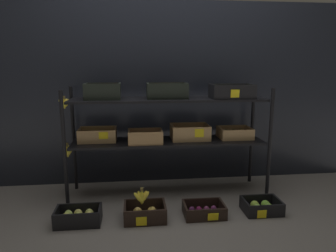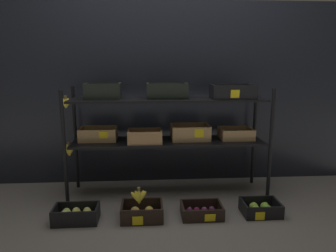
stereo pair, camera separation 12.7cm
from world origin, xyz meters
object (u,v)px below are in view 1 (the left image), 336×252
(crate_ground_plum, at_px, (204,211))
(banana_bunch_loose, at_px, (142,197))
(display_rack, at_px, (168,120))
(crate_ground_pear, at_px, (78,217))
(crate_ground_apple_green, at_px, (262,207))
(crate_ground_apple_gold, at_px, (145,214))

(crate_ground_plum, distance_m, banana_bunch_loose, 0.52)
(display_rack, distance_m, crate_ground_pear, 1.11)
(display_rack, distance_m, crate_ground_apple_green, 1.09)
(crate_ground_apple_green, distance_m, banana_bunch_loose, 1.00)
(banana_bunch_loose, bearing_deg, display_rack, 62.48)
(crate_ground_apple_green, bearing_deg, display_rack, 146.78)
(display_rack, relative_size, crate_ground_apple_gold, 5.74)
(crate_ground_pear, bearing_deg, crate_ground_apple_green, 1.05)
(crate_ground_apple_gold, xyz_separation_m, crate_ground_plum, (0.48, 0.01, -0.01))
(crate_ground_plum, bearing_deg, display_rack, 116.47)
(display_rack, height_order, banana_bunch_loose, display_rack)
(display_rack, xyz_separation_m, crate_ground_apple_gold, (-0.24, -0.49, -0.66))
(crate_ground_plum, xyz_separation_m, crate_ground_apple_green, (0.49, 0.01, 0.01))
(crate_ground_apple_green, bearing_deg, crate_ground_pear, -178.95)
(crate_ground_pear, relative_size, crate_ground_plum, 1.05)
(crate_ground_apple_green, relative_size, banana_bunch_loose, 2.13)
(crate_ground_pear, bearing_deg, crate_ground_apple_gold, 1.18)
(crate_ground_pear, xyz_separation_m, banana_bunch_loose, (0.49, 0.01, 0.13))
(crate_ground_apple_gold, bearing_deg, display_rack, 64.37)
(crate_ground_pear, bearing_deg, display_rack, 33.99)
(crate_ground_pear, distance_m, crate_ground_apple_green, 1.48)
(display_rack, xyz_separation_m, crate_ground_apple_green, (0.73, -0.48, -0.66))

